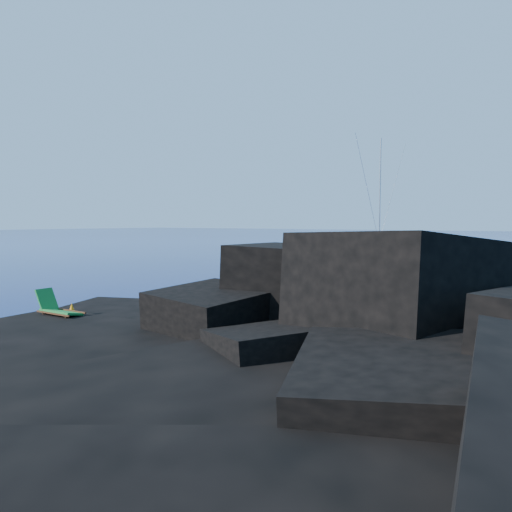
{
  "coord_description": "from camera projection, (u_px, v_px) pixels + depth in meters",
  "views": [
    {
      "loc": [
        17.44,
        -8.17,
        3.79
      ],
      "look_at": [
        2.74,
        12.73,
        2.0
      ],
      "focal_mm": 35.0,
      "sensor_mm": 36.0,
      "label": 1
    }
  ],
  "objects": [
    {
      "name": "headland",
      "position": [
        373.0,
        380.0,
        11.93
      ],
      "size": [
        24.0,
        24.0,
        3.6
      ],
      "primitive_type": null,
      "color": "black",
      "rests_on": "ground"
    },
    {
      "name": "beach",
      "position": [
        67.0,
        349.0,
        14.77
      ],
      "size": [
        9.08,
        6.86,
        0.7
      ],
      "primitive_type": "cube",
      "rotation": [
        0.0,
        0.0,
        -0.1
      ],
      "color": "black",
      "rests_on": "ground"
    },
    {
      "name": "surf_foam",
      "position": [
        185.0,
        325.0,
        18.15
      ],
      "size": [
        10.0,
        8.0,
        0.06
      ],
      "primitive_type": null,
      "color": "white",
      "rests_on": "ground"
    },
    {
      "name": "sailboat",
      "position": [
        376.0,
        252.0,
        61.06
      ],
      "size": [
        5.22,
        13.62,
        13.97
      ],
      "primitive_type": null,
      "rotation": [
        0.0,
        0.0,
        -0.19
      ],
      "color": "silver",
      "rests_on": "ground"
    },
    {
      "name": "deck_chair",
      "position": [
        61.0,
        305.0,
        16.81
      ],
      "size": [
        1.79,
        0.84,
        1.21
      ],
      "primitive_type": null,
      "rotation": [
        0.0,
        0.0,
        0.04
      ],
      "color": "#19732D",
      "rests_on": "beach"
    },
    {
      "name": "towel",
      "position": [
        153.0,
        338.0,
        14.59
      ],
      "size": [
        2.29,
        1.34,
        0.06
      ],
      "primitive_type": "cube",
      "rotation": [
        0.0,
        0.0,
        0.15
      ],
      "color": "silver",
      "rests_on": "beach"
    },
    {
      "name": "sunbather",
      "position": [
        153.0,
        333.0,
        14.58
      ],
      "size": [
        1.83,
        0.7,
        0.24
      ],
      "primitive_type": null,
      "rotation": [
        0.0,
        0.0,
        0.15
      ],
      "color": "tan",
      "rests_on": "towel"
    },
    {
      "name": "marker_cone",
      "position": [
        72.0,
        312.0,
        17.24
      ],
      "size": [
        0.44,
        0.44,
        0.61
      ],
      "primitive_type": "cone",
      "rotation": [
        0.0,
        0.0,
        -0.1
      ],
      "color": "orange",
      "rests_on": "beach"
    }
  ]
}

